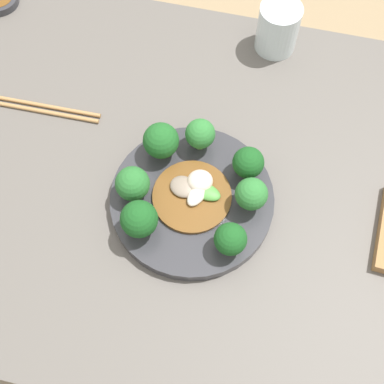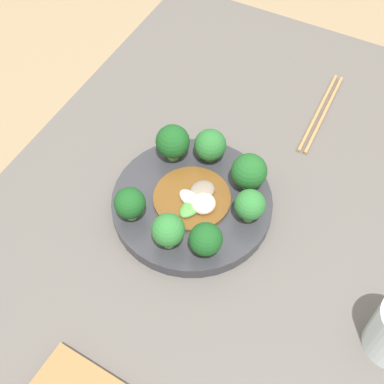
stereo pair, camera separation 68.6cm
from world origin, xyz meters
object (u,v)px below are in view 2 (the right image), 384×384
(broccoli_east, at_px, (210,145))
(broccoli_west, at_px, (168,230))
(chopsticks, at_px, (321,112))
(plate, at_px, (192,203))
(broccoli_southeast, at_px, (249,172))
(broccoli_northwest, at_px, (130,203))
(stirfry_center, at_px, (195,199))
(broccoli_south, at_px, (250,205))
(broccoli_northeast, at_px, (173,142))
(broccoli_southwest, at_px, (206,239))

(broccoli_east, height_order, broccoli_west, broccoli_west)
(broccoli_east, bearing_deg, chopsticks, -31.49)
(plate, bearing_deg, chopsticks, -21.04)
(broccoli_southeast, relative_size, broccoli_northwest, 1.10)
(broccoli_southeast, distance_m, stirfry_center, 0.10)
(broccoli_west, relative_size, stirfry_center, 0.52)
(broccoli_southeast, relative_size, broccoli_west, 1.03)
(broccoli_northwest, bearing_deg, broccoli_southeast, -44.36)
(broccoli_southeast, distance_m, broccoli_south, 0.06)
(broccoli_southeast, xyz_separation_m, chopsticks, (0.24, -0.05, -0.06))
(broccoli_southeast, bearing_deg, broccoli_northeast, 90.95)
(broccoli_northeast, height_order, broccoli_south, broccoli_northeast)
(broccoli_south, height_order, stirfry_center, broccoli_south)
(broccoli_southeast, height_order, broccoli_northwest, broccoli_southeast)
(broccoli_southeast, xyz_separation_m, stirfry_center, (-0.07, 0.06, -0.03))
(broccoli_northwest, distance_m, chopsticks, 0.42)
(broccoli_northeast, height_order, broccoli_southwest, broccoli_northeast)
(broccoli_northeast, bearing_deg, plate, -132.62)
(broccoli_southwest, relative_size, broccoli_west, 0.92)
(chopsticks, bearing_deg, broccoli_northeast, 142.02)
(broccoli_southeast, height_order, broccoli_west, broccoli_southeast)
(broccoli_northwest, height_order, broccoli_southwest, broccoli_northwest)
(plate, xyz_separation_m, broccoli_northeast, (0.06, 0.07, 0.05))
(plate, distance_m, broccoli_southeast, 0.11)
(broccoli_west, height_order, stirfry_center, broccoli_west)
(chopsticks, bearing_deg, broccoli_west, 164.55)
(broccoli_southwest, xyz_separation_m, chopsticks, (0.38, -0.05, -0.05))
(broccoli_southeast, bearing_deg, stirfry_center, 138.02)
(plate, height_order, stirfry_center, stirfry_center)
(plate, relative_size, stirfry_center, 2.08)
(broccoli_east, bearing_deg, stirfry_center, -167.80)
(broccoli_northwest, bearing_deg, plate, -43.11)
(broccoli_south, xyz_separation_m, stirfry_center, (-0.01, 0.09, -0.03))
(broccoli_south, bearing_deg, broccoli_northeast, 71.41)
(broccoli_northwest, bearing_deg, chopsticks, -26.22)
(broccoli_northwest, xyz_separation_m, broccoli_southwest, (-0.00, -0.13, -0.00))
(broccoli_south, xyz_separation_m, chopsticks, (0.30, -0.02, -0.05))
(broccoli_south, height_order, broccoli_southwest, broccoli_south)
(plate, relative_size, broccoli_northeast, 3.82)
(broccoli_south, relative_size, broccoli_east, 1.01)
(broccoli_southeast, distance_m, chopsticks, 0.25)
(stirfry_center, bearing_deg, broccoli_west, -179.27)
(plate, relative_size, chopsticks, 1.20)
(broccoli_west, xyz_separation_m, chopsticks, (0.39, -0.11, -0.06))
(stirfry_center, bearing_deg, broccoli_east, 12.20)
(stirfry_center, bearing_deg, broccoli_northeast, 49.21)
(broccoli_northwest, xyz_separation_m, broccoli_west, (-0.02, -0.08, 0.00))
(broccoli_east, distance_m, stirfry_center, 0.10)
(broccoli_east, bearing_deg, plate, -171.66)
(broccoli_northeast, relative_size, broccoli_west, 1.05)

